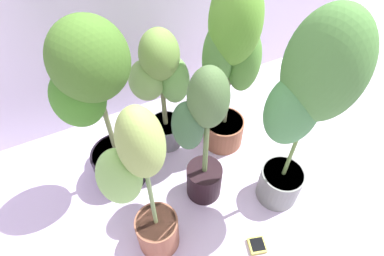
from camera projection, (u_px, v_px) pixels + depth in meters
ground_plane at (209, 202)px, 1.71m from camera, size 8.00×8.00×0.00m
potted_plant_front_left at (143, 192)px, 1.21m from camera, size 0.29×0.23×0.92m
potted_plant_front_right at (306, 105)px, 1.23m from camera, size 0.38×0.38×1.09m
potted_plant_back_right at (231, 62)px, 1.54m from camera, size 0.33×0.29×1.03m
potted_plant_back_center at (161, 85)px, 1.65m from camera, size 0.34×0.27×0.77m
potted_plant_back_left at (97, 103)px, 1.39m from camera, size 0.40×0.32×0.98m
potted_plant_center at (202, 138)px, 1.41m from camera, size 0.26×0.24×0.84m
hygrometer_box at (257, 245)px, 1.55m from camera, size 0.10×0.10×0.03m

